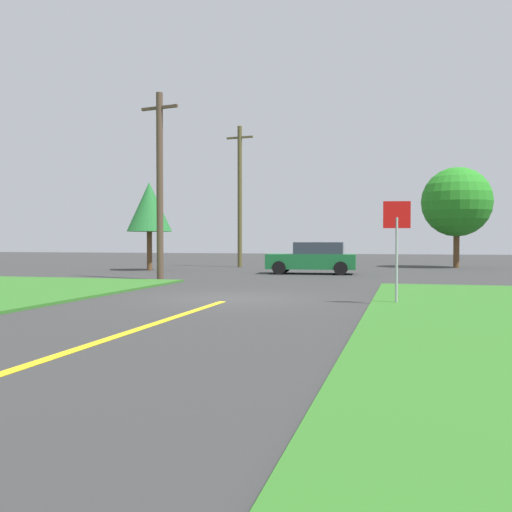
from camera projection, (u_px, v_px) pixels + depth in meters
ground_plane at (233, 298)px, 16.53m from camera, size 120.00×120.00×0.00m
lane_stripe_center at (82, 348)px, 8.80m from camera, size 0.20×14.00×0.01m
stop_sign at (397, 233)px, 14.66m from camera, size 0.69×0.16×2.70m
car_approaching_junction at (313, 258)px, 28.87m from camera, size 4.60×2.24×1.62m
utility_pole_mid at (160, 184)px, 24.37m from camera, size 1.80×0.41×8.05m
utility_pole_far at (240, 195)px, 36.48m from camera, size 1.80×0.31×9.08m
oak_tree_left at (457, 202)px, 35.59m from camera, size 4.36×4.36×6.33m
pine_tree_center at (149, 207)px, 32.38m from camera, size 2.57×2.57×5.06m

